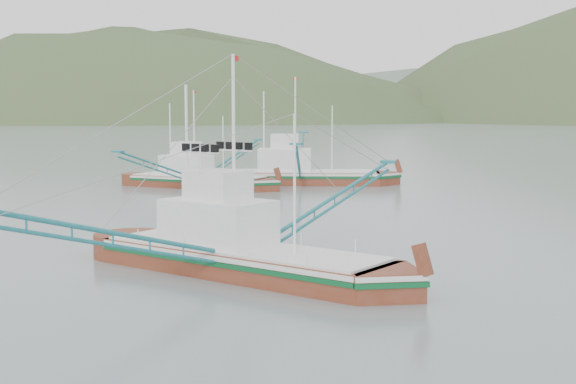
# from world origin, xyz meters

# --- Properties ---
(ground) EXTENTS (1200.00, 1200.00, 0.00)m
(ground) POSITION_xyz_m (0.00, 0.00, 0.00)
(ground) COLOR slate
(ground) RESTS_ON ground
(main_boat) EXTENTS (14.70, 24.83, 10.52)m
(main_boat) POSITION_xyz_m (-0.98, 1.10, 2.14)
(main_boat) COLOR maroon
(main_boat) RESTS_ON ground
(bg_boat_left) EXTENTS (13.53, 23.45, 9.60)m
(bg_boat_left) POSITION_xyz_m (-16.16, 36.61, 1.67)
(bg_boat_left) COLOR maroon
(bg_boat_left) RESTS_ON ground
(bg_boat_far) EXTENTS (15.53, 26.92, 11.02)m
(bg_boat_far) POSITION_xyz_m (-7.80, 41.87, 1.92)
(bg_boat_far) COLOR maroon
(bg_boat_far) RESTS_ON ground
(headland_left) EXTENTS (448.00, 308.00, 210.00)m
(headland_left) POSITION_xyz_m (-180.00, 360.00, 0.00)
(headland_left) COLOR #374B26
(headland_left) RESTS_ON ground
(ridge_distant) EXTENTS (960.00, 400.00, 240.00)m
(ridge_distant) POSITION_xyz_m (30.00, 560.00, 0.00)
(ridge_distant) COLOR slate
(ridge_distant) RESTS_ON ground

